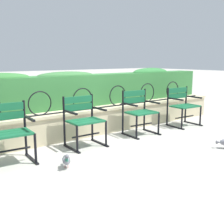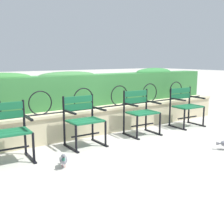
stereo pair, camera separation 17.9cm
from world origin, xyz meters
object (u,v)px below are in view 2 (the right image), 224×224
Objects in this scene: pigeon_near_chairs at (63,159)px; park_chair_centre_left at (83,119)px; park_chair_centre_right at (140,111)px; park_chair_rightmost at (185,105)px; park_chair_leftmost at (7,130)px.

park_chair_centre_left is at bearing 44.96° from pigeon_near_chairs.
park_chair_centre_left is at bearing 179.90° from park_chair_centre_right.
park_chair_centre_right is at bearing 178.40° from park_chair_rightmost.
park_chair_leftmost reaches higher than park_chair_rightmost.
park_chair_centre_right is at bearing 19.85° from pigeon_near_chairs.
park_chair_leftmost is 3.81m from park_chair_rightmost.
pigeon_near_chairs is at bearing -160.15° from park_chair_centre_right.
pigeon_near_chairs is (-3.27, -0.69, -0.35)m from park_chair_rightmost.
park_chair_rightmost is at bearing 0.01° from park_chair_leftmost.
pigeon_near_chairs is (-0.72, -0.72, -0.35)m from park_chair_centre_left.
park_chair_leftmost is 0.99× the size of park_chair_centre_right.
park_chair_centre_left is 1.01× the size of park_chair_rightmost.
park_chair_leftmost is 1.02× the size of park_chair_rightmost.
park_chair_leftmost is 1.27m from park_chair_centre_left.
park_chair_leftmost reaches higher than park_chair_centre_left.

